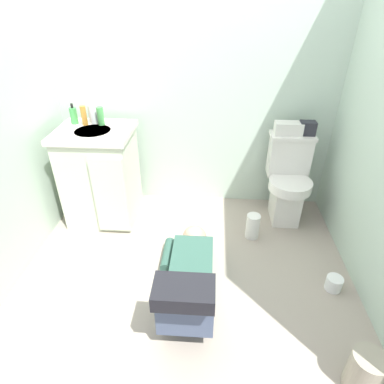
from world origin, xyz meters
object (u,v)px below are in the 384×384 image
object	(u,v)px
person_plumber	(189,279)
vanity_cabinet	(101,175)
tissue_box	(288,128)
trash_can	(365,372)
toilet	(288,180)
paper_towel_roll	(253,226)
soap_dispenser	(74,116)
toiletry_bag	(307,128)
toilet_paper_roll	(334,283)
bottle_white	(93,114)
bottle_amber	(84,116)
bottle_green	(101,116)
faucet	(98,117)

from	to	relation	value
person_plumber	vanity_cabinet	bearing A→B (deg)	132.45
tissue_box	trash_can	bearing A→B (deg)	-83.08
toilet	paper_towel_roll	distance (m)	0.51
person_plumber	soap_dispenser	size ratio (longest dim) A/B	6.42
toiletry_bag	toilet_paper_roll	world-z (taller)	toiletry_bag
vanity_cabinet	bottle_white	distance (m)	0.50
toiletry_bag	soap_dispenser	xyz separation A→B (m)	(-1.88, -0.07, 0.08)
bottle_amber	bottle_green	size ratio (longest dim) A/B	1.08
person_plumber	toiletry_bag	size ratio (longest dim) A/B	8.59
toilet	toiletry_bag	bearing A→B (deg)	40.77
faucet	soap_dispenser	bearing A→B (deg)	-173.99
toilet	soap_dispenser	size ratio (longest dim) A/B	4.52
toiletry_bag	paper_towel_roll	bearing A→B (deg)	-134.65
faucet	person_plumber	world-z (taller)	faucet
toiletry_bag	bottle_amber	size ratio (longest dim) A/B	0.80
faucet	toilet_paper_roll	world-z (taller)	faucet
toilet	vanity_cabinet	xyz separation A→B (m)	(-1.59, -0.10, 0.05)
person_plumber	soap_dispenser	distance (m)	1.60
toilet	person_plumber	distance (m)	1.27
faucet	bottle_white	distance (m)	0.05
person_plumber	toiletry_bag	xyz separation A→B (m)	(0.88, 1.08, 0.63)
person_plumber	tissue_box	distance (m)	1.44
faucet	toiletry_bag	distance (m)	1.70
vanity_cabinet	toiletry_bag	size ratio (longest dim) A/B	6.61
toilet	soap_dispenser	bearing A→B (deg)	179.24
bottle_white	tissue_box	bearing A→B (deg)	1.60
bottle_amber	trash_can	size ratio (longest dim) A/B	0.62
toilet	trash_can	distance (m)	1.52
toilet_paper_roll	vanity_cabinet	bearing A→B (deg)	157.56
faucet	bottle_amber	xyz separation A→B (m)	(-0.10, -0.04, 0.03)
faucet	tissue_box	world-z (taller)	faucet
vanity_cabinet	bottle_amber	size ratio (longest dim) A/B	5.30
faucet	toiletry_bag	size ratio (longest dim) A/B	0.81
toiletry_bag	trash_can	bearing A→B (deg)	-88.48
soap_dispenser	trash_can	distance (m)	2.57
toiletry_bag	toilet_paper_roll	xyz separation A→B (m)	(0.10, -0.93, -0.76)
bottle_amber	toilet_paper_roll	size ratio (longest dim) A/B	1.41
paper_towel_roll	bottle_green	bearing A→B (deg)	165.04
faucet	toilet_paper_roll	distance (m)	2.16
faucet	paper_towel_roll	xyz separation A→B (m)	(1.29, -0.36, -0.76)
vanity_cabinet	tissue_box	xyz separation A→B (m)	(1.54, 0.19, 0.38)
person_plumber	paper_towel_roll	size ratio (longest dim) A/B	4.98
person_plumber	bottle_white	xyz separation A→B (m)	(-0.86, 1.04, 0.72)
toiletry_bag	toilet_paper_roll	distance (m)	1.20
toilet	tissue_box	size ratio (longest dim) A/B	3.41
bottle_amber	person_plumber	bearing A→B (deg)	-47.44
vanity_cabinet	paper_towel_roll	xyz separation A→B (m)	(1.29, -0.22, -0.31)
tissue_box	soap_dispenser	bearing A→B (deg)	-177.79
bottle_amber	toiletry_bag	bearing A→B (deg)	2.80
tissue_box	trash_can	xyz separation A→B (m)	(0.19, -1.58, -0.68)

